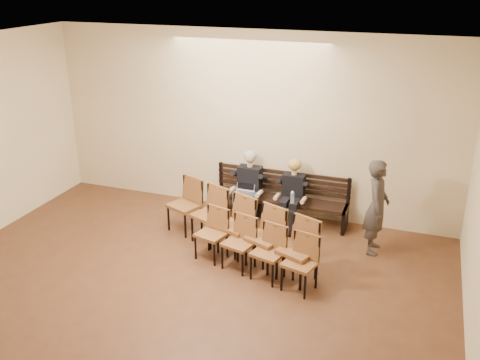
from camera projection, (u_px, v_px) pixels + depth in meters
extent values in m
cube|color=beige|center=(249.00, 124.00, 10.15)|extent=(8.00, 0.02, 3.50)
cube|color=white|center=(81.00, 79.00, 5.13)|extent=(8.00, 10.00, 0.02)
cube|color=black|center=(279.00, 209.00, 10.17)|extent=(2.60, 0.90, 0.45)
cube|color=silver|center=(243.00, 194.00, 9.98)|extent=(0.40, 0.34, 0.26)
cylinder|color=silver|center=(292.00, 203.00, 9.59)|extent=(0.08, 0.08, 0.23)
cube|color=black|center=(263.00, 208.00, 10.40)|extent=(0.46, 0.37, 0.29)
imported|color=#3A342F|center=(377.00, 200.00, 8.80)|extent=(0.47, 0.70, 1.88)
cube|color=brown|center=(236.00, 226.00, 8.90)|extent=(3.01, 1.63, 0.99)
cube|color=brown|center=(253.00, 249.00, 8.32)|extent=(2.15, 0.99, 0.86)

